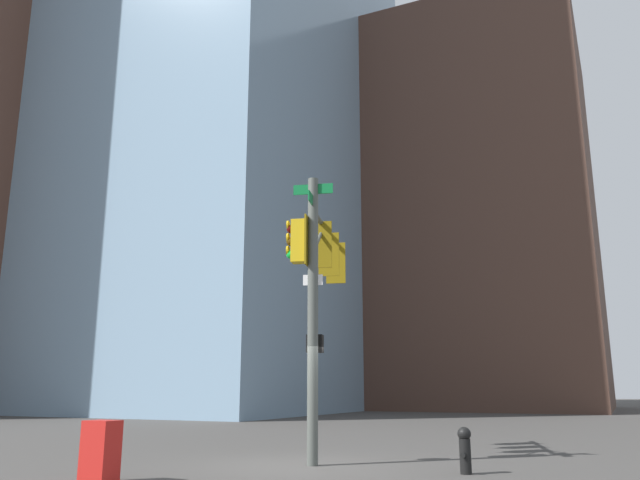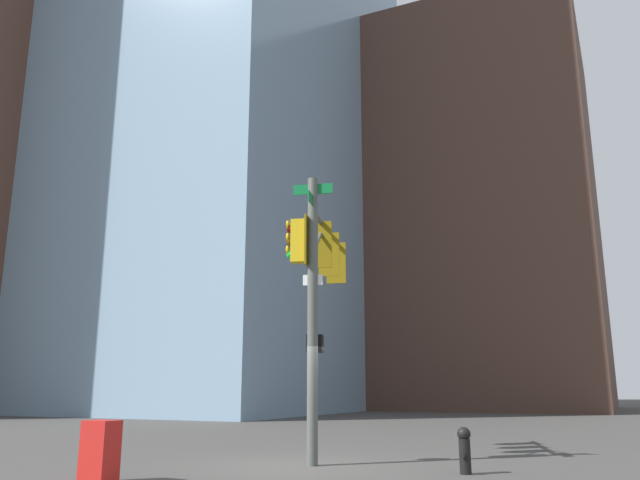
% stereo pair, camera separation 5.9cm
% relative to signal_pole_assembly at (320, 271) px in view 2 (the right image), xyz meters
% --- Properties ---
extents(ground_plane, '(200.00, 200.00, 0.00)m').
position_rel_signal_pole_assembly_xyz_m(ground_plane, '(1.21, 0.01, -4.40)').
color(ground_plane, '#423F3D').
extents(signal_pole_assembly, '(4.68, 1.63, 6.38)m').
position_rel_signal_pole_assembly_xyz_m(signal_pole_assembly, '(0.00, 0.00, 0.00)').
color(signal_pole_assembly, '#4C514C').
rests_on(signal_pole_assembly, ground_plane).
extents(fire_hydrant, '(0.34, 0.26, 0.87)m').
position_rel_signal_pole_assembly_xyz_m(fire_hydrant, '(1.10, 3.60, -3.93)').
color(fire_hydrant, black).
rests_on(fire_hydrant, ground_plane).
extents(newspaper_box, '(0.44, 0.56, 1.05)m').
position_rel_signal_pole_assembly_xyz_m(newspaper_box, '(5.02, -1.86, -3.87)').
color(newspaper_box, red).
rests_on(newspaper_box, ground_plane).
extents(building_brick_midblock, '(19.31, 19.13, 31.89)m').
position_rel_signal_pole_assembly_xyz_m(building_brick_midblock, '(-39.98, -4.08, 11.54)').
color(building_brick_midblock, '#4C3328').
rests_on(building_brick_midblock, ground_plane).
extents(building_brick_farside, '(18.08, 16.37, 33.92)m').
position_rel_signal_pole_assembly_xyz_m(building_brick_farside, '(-36.37, -45.21, 12.56)').
color(building_brick_farside, brown).
rests_on(building_brick_farside, ground_plane).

